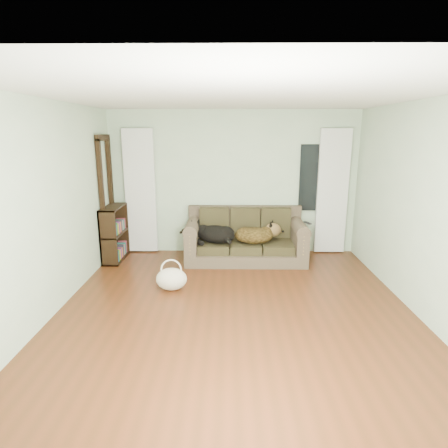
{
  "coord_description": "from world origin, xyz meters",
  "views": [
    {
      "loc": [
        -0.08,
        -4.33,
        2.21
      ],
      "look_at": [
        -0.16,
        1.6,
        0.75
      ],
      "focal_mm": 30.0,
      "sensor_mm": 36.0,
      "label": 1
    }
  ],
  "objects_px": {
    "dog_shepherd": "(256,235)",
    "tote_bag": "(171,279)",
    "sofa": "(245,235)",
    "dog_black_lab": "(213,235)",
    "bookshelf": "(115,232)"
  },
  "relations": [
    {
      "from": "dog_black_lab",
      "to": "tote_bag",
      "type": "relative_size",
      "value": 1.59
    },
    {
      "from": "dog_shepherd",
      "to": "tote_bag",
      "type": "relative_size",
      "value": 1.53
    },
    {
      "from": "tote_bag",
      "to": "bookshelf",
      "type": "xyz_separation_m",
      "value": [
        -1.19,
        1.32,
        0.34
      ]
    },
    {
      "from": "dog_black_lab",
      "to": "sofa",
      "type": "bearing_deg",
      "value": 35.21
    },
    {
      "from": "dog_black_lab",
      "to": "tote_bag",
      "type": "xyz_separation_m",
      "value": [
        -0.55,
        -1.24,
        -0.32
      ]
    },
    {
      "from": "tote_bag",
      "to": "sofa",
      "type": "bearing_deg",
      "value": 49.62
    },
    {
      "from": "sofa",
      "to": "tote_bag",
      "type": "relative_size",
      "value": 4.64
    },
    {
      "from": "dog_black_lab",
      "to": "tote_bag",
      "type": "height_order",
      "value": "dog_black_lab"
    },
    {
      "from": "dog_shepherd",
      "to": "tote_bag",
      "type": "height_order",
      "value": "dog_shepherd"
    },
    {
      "from": "dog_shepherd",
      "to": "bookshelf",
      "type": "relative_size",
      "value": 0.71
    },
    {
      "from": "dog_shepherd",
      "to": "tote_bag",
      "type": "xyz_separation_m",
      "value": [
        -1.29,
        -1.21,
        -0.33
      ]
    },
    {
      "from": "sofa",
      "to": "dog_shepherd",
      "type": "xyz_separation_m",
      "value": [
        0.18,
        -0.1,
        0.04
      ]
    },
    {
      "from": "dog_shepherd",
      "to": "bookshelf",
      "type": "distance_m",
      "value": 2.48
    },
    {
      "from": "sofa",
      "to": "bookshelf",
      "type": "bearing_deg",
      "value": 179.68
    },
    {
      "from": "sofa",
      "to": "dog_black_lab",
      "type": "bearing_deg",
      "value": -173.57
    }
  ]
}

